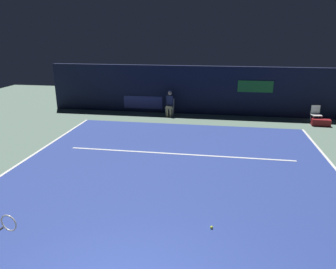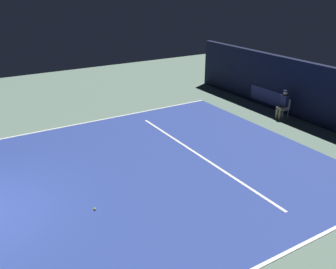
# 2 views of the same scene
# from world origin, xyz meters

# --- Properties ---
(ground_plane) EXTENTS (32.06, 32.06, 0.00)m
(ground_plane) POSITION_xyz_m (0.00, 5.12, 0.00)
(ground_plane) COLOR slate
(court_surface) EXTENTS (10.63, 12.24, 0.01)m
(court_surface) POSITION_xyz_m (0.00, 5.12, 0.01)
(court_surface) COLOR navy
(court_surface) RESTS_ON ground
(line_sideline_left) EXTENTS (0.10, 12.24, 0.01)m
(line_sideline_left) POSITION_xyz_m (5.26, 5.12, 0.01)
(line_sideline_left) COLOR white
(line_sideline_left) RESTS_ON court_surface
(line_sideline_right) EXTENTS (0.10, 12.24, 0.01)m
(line_sideline_right) POSITION_xyz_m (-5.26, 5.12, 0.01)
(line_sideline_right) COLOR white
(line_sideline_right) RESTS_ON court_surface
(line_service) EXTENTS (8.29, 0.10, 0.01)m
(line_service) POSITION_xyz_m (0.00, 7.26, 0.01)
(line_service) COLOR white
(line_service) RESTS_ON court_surface
(back_wall) EXTENTS (16.09, 0.33, 2.60)m
(back_wall) POSITION_xyz_m (-0.00, 13.58, 1.30)
(back_wall) COLOR #141933
(back_wall) RESTS_ON ground
(line_judge_on_chair) EXTENTS (0.45, 0.54, 1.32)m
(line_judge_on_chair) POSITION_xyz_m (-1.21, 12.83, 0.69)
(line_judge_on_chair) COLOR white
(line_judge_on_chair) RESTS_ON ground
(tennis_ball) EXTENTS (0.07, 0.07, 0.07)m
(tennis_ball) POSITION_xyz_m (1.33, 2.79, 0.05)
(tennis_ball) COLOR #CCE033
(tennis_ball) RESTS_ON court_surface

